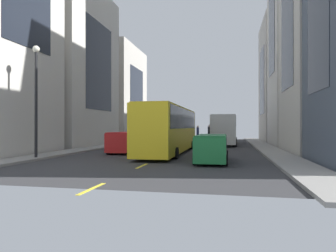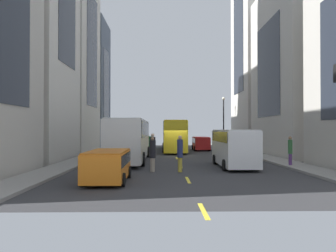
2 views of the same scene
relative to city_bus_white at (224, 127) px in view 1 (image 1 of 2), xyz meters
name	(u,v)px [view 1 (image 1 of 2)]	position (x,y,z in m)	size (l,w,h in m)	color
ground_plane	(184,147)	(3.95, 5.54, -2.01)	(42.12, 42.12, 0.00)	#333335
sidewalk_west	(266,148)	(-4.08, 5.54, -1.93)	(2.07, 44.00, 0.15)	gray
sidewalk_east	(110,145)	(11.97, 5.54, -1.93)	(2.07, 44.00, 0.15)	gray
lane_stripe_0	(202,139)	(3.95, -15.46, -2.00)	(0.16, 2.00, 0.01)	yellow
lane_stripe_1	(198,140)	(3.95, -9.46, -2.00)	(0.16, 2.00, 0.01)	yellow
lane_stripe_2	(194,143)	(3.95, -3.46, -2.00)	(0.16, 2.00, 0.01)	yellow
lane_stripe_3	(188,145)	(3.95, 2.54, -2.00)	(0.16, 2.00, 0.01)	yellow
lane_stripe_4	(179,149)	(3.95, 8.54, -2.00)	(0.16, 2.00, 0.01)	yellow
lane_stripe_5	(165,155)	(3.95, 14.54, -2.00)	(0.16, 2.00, 0.01)	yellow
lane_stripe_6	(142,166)	(3.95, 20.54, -2.00)	(0.16, 2.00, 0.01)	yellow
lane_stripe_7	(92,189)	(3.95, 26.54, -2.00)	(0.16, 2.00, 0.01)	yellow
building_west_0	(297,81)	(-10.14, -9.64, 6.63)	(9.76, 10.34, 17.27)	#B7B2A8
building_east_0	(107,94)	(17.98, -8.13, 5.11)	(9.63, 11.48, 14.22)	#B7B2A8
building_east_1	(69,68)	(16.85, 5.37, 6.65)	(7.35, 11.76, 17.32)	beige
city_bus_white	(224,127)	(0.00, 0.00, 0.00)	(2.80, 11.37, 3.35)	silver
streetcar_yellow	(170,126)	(4.00, 12.45, 0.12)	(2.70, 13.68, 3.59)	yellow
delivery_van_white	(168,131)	(7.56, -4.17, -0.49)	(2.25, 5.88, 2.58)	white
car_green_0	(212,146)	(0.40, 18.17, -1.05)	(1.87, 4.61, 1.62)	#1E7238
car_red_1	(126,141)	(7.46, 13.21, -1.02)	(2.00, 4.13, 1.67)	red
car_orange_2	(225,134)	(-0.06, -9.95, -1.09)	(2.02, 4.02, 1.55)	orange
pedestrian_waiting_curb	(141,133)	(11.43, -4.20, -0.78)	(0.29, 0.29, 1.97)	#593372
pedestrian_crossing_near	(198,133)	(3.72, -6.45, -0.82)	(0.35, 0.35, 2.23)	gold
pedestrian_crossing_mid	(210,134)	(2.04, -6.33, -0.88)	(0.38, 0.38, 2.13)	gray
pedestrian_walking_far	(209,133)	(1.99, -4.37, -0.77)	(0.37, 0.37, 2.33)	gray
traffic_light_near_corner	(152,114)	(11.34, -10.19, 2.11)	(0.32, 0.44, 5.68)	black
streetlamp_near	(36,89)	(11.44, 18.88, 2.49)	(0.44, 0.44, 7.11)	black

